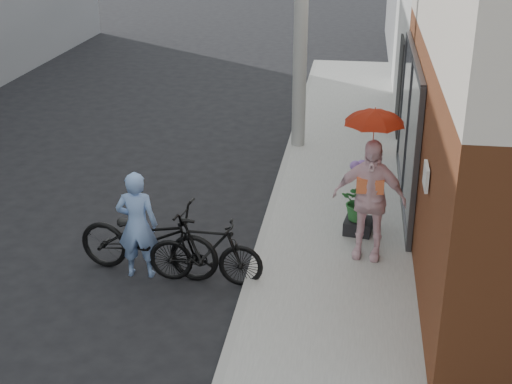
% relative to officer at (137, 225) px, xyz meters
% --- Properties ---
extents(ground, '(80.00, 80.00, 0.00)m').
position_rel_officer_xyz_m(ground, '(0.64, -0.43, -0.79)').
color(ground, black).
rests_on(ground, ground).
extents(sidewalk, '(2.20, 24.00, 0.12)m').
position_rel_officer_xyz_m(sidewalk, '(2.74, 1.57, -0.73)').
color(sidewalk, '#969691').
rests_on(sidewalk, ground).
extents(curb, '(0.12, 24.00, 0.12)m').
position_rel_officer_xyz_m(curb, '(1.58, 1.57, -0.73)').
color(curb, '#9E9E99').
rests_on(curb, ground).
extents(officer, '(0.60, 0.42, 1.57)m').
position_rel_officer_xyz_m(officer, '(0.00, 0.00, 0.00)').
color(officer, '#7B9FDB').
rests_on(officer, ground).
extents(bike_left, '(2.17, 1.01, 1.10)m').
position_rel_officer_xyz_m(bike_left, '(0.12, 0.08, -0.24)').
color(bike_left, black).
rests_on(bike_left, ground).
extents(bike_right, '(1.62, 0.49, 0.97)m').
position_rel_officer_xyz_m(bike_right, '(0.97, -0.08, -0.30)').
color(bike_right, black).
rests_on(bike_right, ground).
extents(kimono_woman, '(1.10, 0.60, 1.79)m').
position_rel_officer_xyz_m(kimono_woman, '(3.16, 0.83, 0.23)').
color(kimono_woman, white).
rests_on(kimono_woman, sidewalk).
extents(parasol, '(0.81, 0.81, 0.71)m').
position_rel_officer_xyz_m(parasol, '(3.16, 0.83, 1.47)').
color(parasol, red).
rests_on(parasol, kimono_woman).
extents(planter, '(0.47, 0.47, 0.22)m').
position_rel_officer_xyz_m(planter, '(3.04, 1.57, -0.56)').
color(planter, black).
rests_on(planter, sidewalk).
extents(potted_plant, '(0.56, 0.48, 0.62)m').
position_rel_officer_xyz_m(potted_plant, '(3.04, 1.57, -0.14)').
color(potted_plant, '#2B6D30').
rests_on(potted_plant, planter).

